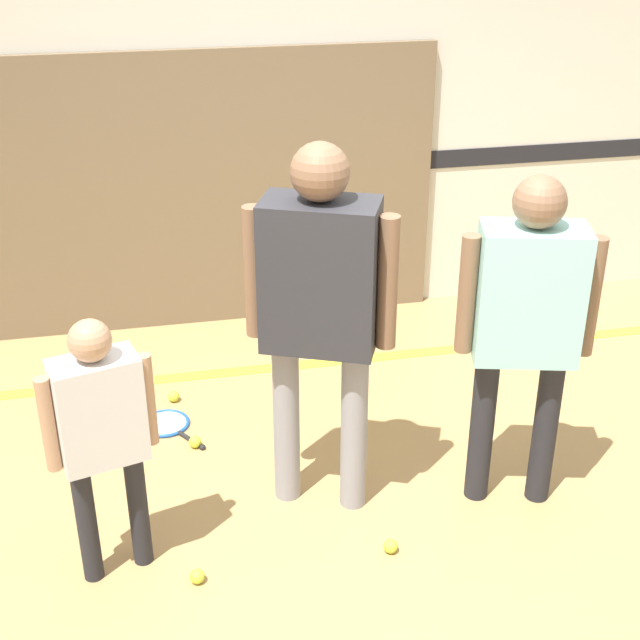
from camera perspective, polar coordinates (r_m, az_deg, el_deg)
name	(u,v)px	position (r m, az deg, el deg)	size (l,w,h in m)	color
ground_plane	(369,519)	(4.33, 3.16, -12.57)	(16.00, 16.00, 0.00)	tan
wall_back	(282,78)	(5.73, -2.47, 15.20)	(16.00, 0.07, 3.20)	silver
wall_panel	(200,194)	(5.79, -7.68, 8.00)	(3.05, 0.05, 1.80)	#756047
floor_stripe	(308,364)	(5.55, -0.77, -2.83)	(14.40, 0.10, 0.01)	yellow
person_instructor	(320,295)	(3.87, 0.00, 1.61)	(0.63, 0.45, 1.78)	gray
person_student_left	(101,424)	(3.72, -13.86, -6.47)	(0.45, 0.27, 1.22)	#232328
person_student_right	(527,311)	(4.03, 13.11, 0.54)	(0.60, 0.36, 1.63)	#232328
racket_spare_on_floor	(167,425)	(5.03, -9.75, -6.62)	(0.39, 0.48, 0.03)	blue
tennis_ball_near_instructor	(390,546)	(4.14, 4.53, -14.23)	(0.07, 0.07, 0.07)	#CCE038
tennis_ball_by_spare_racket	(174,396)	(5.23, -9.35, -4.84)	(0.07, 0.07, 0.07)	#CCE038
tennis_ball_stray_left	(195,442)	(4.82, -8.00, -7.73)	(0.07, 0.07, 0.07)	#CCE038
tennis_ball_stray_right	(197,576)	(4.02, -7.87, -15.94)	(0.07, 0.07, 0.07)	#CCE038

